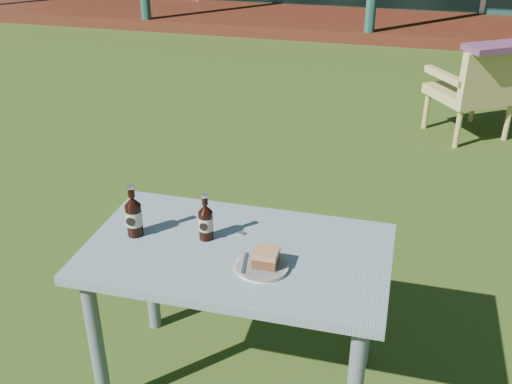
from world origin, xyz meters
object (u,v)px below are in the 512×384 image
(cola_bottle_far, at_px, (134,216))
(plate, at_px, (262,266))
(cafe_table, at_px, (237,270))
(cola_bottle_near, at_px, (206,221))
(cake_slice, at_px, (266,257))
(armchair_left, at_px, (477,87))

(cola_bottle_far, bearing_deg, plate, -10.19)
(plate, bearing_deg, cafe_table, 141.05)
(cola_bottle_near, distance_m, cola_bottle_far, 0.29)
(plate, height_order, cake_slice, cake_slice)
(plate, xyz_separation_m, cola_bottle_near, (-0.27, 0.15, 0.07))
(cake_slice, xyz_separation_m, armchair_left, (1.02, 3.37, -0.31))
(cake_slice, xyz_separation_m, cola_bottle_near, (-0.28, 0.14, 0.03))
(cola_bottle_near, relative_size, armchair_left, 0.25)
(cola_bottle_near, relative_size, cola_bottle_far, 0.89)
(plate, distance_m, armchair_left, 3.54)
(cola_bottle_far, xyz_separation_m, armchair_left, (1.59, 3.28, -0.36))
(plate, height_order, cola_bottle_far, cola_bottle_far)
(cake_slice, distance_m, cola_bottle_far, 0.58)
(cake_slice, bearing_deg, cola_bottle_near, 153.92)
(plate, relative_size, cola_bottle_near, 1.02)
(cola_bottle_near, bearing_deg, cola_bottle_far, -171.04)
(plate, height_order, armchair_left, armchair_left)
(armchair_left, bearing_deg, plate, -106.93)
(cake_slice, relative_size, cola_bottle_near, 0.46)
(cafe_table, relative_size, cola_bottle_far, 5.35)
(cake_slice, relative_size, armchair_left, 0.11)
(cake_slice, relative_size, cola_bottle_far, 0.41)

